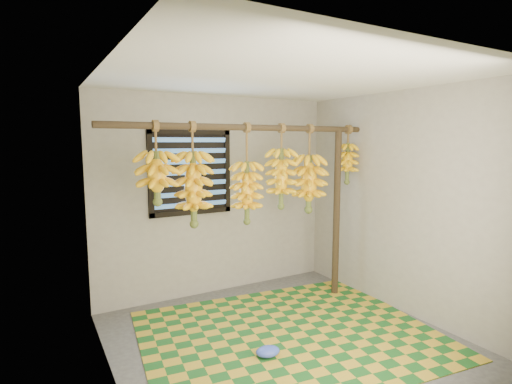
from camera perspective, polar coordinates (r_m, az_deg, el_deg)
floor at (r=3.99m, az=4.16°, el=-20.58°), size 3.00×3.00×0.01m
ceiling at (r=3.58m, az=4.53°, el=16.01°), size 3.00×3.00×0.01m
wall_back at (r=4.90m, az=-5.52°, el=-0.52°), size 3.00×0.01×2.40m
wall_left at (r=3.04m, az=-20.06°, el=-5.71°), size 0.01×3.00×2.40m
wall_right at (r=4.60m, az=20.12°, el=-1.44°), size 0.01×3.00×2.40m
window at (r=4.71m, az=-9.31°, el=2.78°), size 1.00×0.04×1.00m
hanging_pole at (r=4.14m, az=-1.04°, el=9.20°), size 3.00×0.06×0.06m
support_post at (r=4.90m, az=11.43°, el=-3.00°), size 0.08×0.08×2.00m
woven_mat at (r=4.11m, az=4.78°, el=-19.59°), size 2.98×2.50×0.01m
plastic_bag at (r=3.72m, az=1.71°, el=-21.81°), size 0.24×0.19×0.09m
banana_bunch_a at (r=3.78m, az=-13.98°, el=2.01°), size 0.37×0.37×0.77m
banana_bunch_b at (r=3.91m, az=-8.93°, el=0.42°), size 0.35×0.35×1.01m
banana_bunch_c at (r=4.16m, az=-1.31°, el=-0.05°), size 0.32×0.32×1.05m
banana_bunch_d at (r=4.36m, az=3.61°, el=1.95°), size 0.33×0.33×0.92m
banana_bunch_e at (r=4.58m, az=7.56°, el=1.21°), size 0.38×0.38×0.99m
banana_bunch_f at (r=4.93m, az=12.93°, el=4.02°), size 0.26×0.26×0.70m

